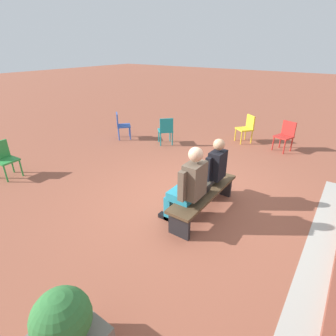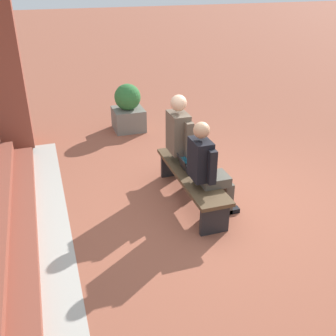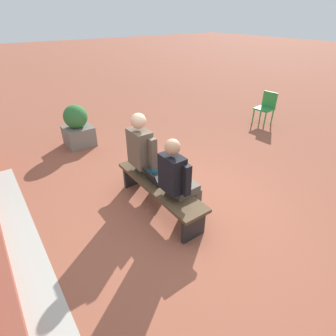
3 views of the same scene
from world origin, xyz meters
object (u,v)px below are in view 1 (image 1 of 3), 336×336
person_student (211,170)px  plastic_chair_far_right (247,127)px  plastic_chair_far_left (4,157)px  person_adult (188,185)px  plastic_chair_near_bench_right (286,134)px  planter (66,336)px  laptop (203,191)px  bench (204,196)px  plastic_chair_by_pillar (121,124)px  plastic_chair_near_bench_left (166,129)px

person_student → plastic_chair_far_right: size_ratio=1.58×
plastic_chair_far_left → person_adult: bearing=101.6°
plastic_chair_near_bench_right → plastic_chair_far_left: bearing=-41.2°
planter → laptop: bearing=-176.2°
laptop → planter: 2.89m
plastic_chair_near_bench_right → plastic_chair_far_right: bearing=-93.4°
plastic_chair_far_right → bench: bearing=10.5°
laptop → plastic_chair_near_bench_right: bearing=174.9°
laptop → plastic_chair_far_left: 4.60m
plastic_chair_near_bench_right → plastic_chair_by_pillar: bearing=-66.9°
plastic_chair_by_pillar → plastic_chair_near_bench_left: size_ratio=1.00×
bench → planter: planter is taller
person_student → plastic_chair_by_pillar: size_ratio=1.58×
plastic_chair_near_bench_left → planter: 6.24m
person_student → plastic_chair_near_bench_left: person_student is taller
plastic_chair_far_right → person_student: bearing=10.5°
plastic_chair_by_pillar → plastic_chair_far_right: bearing=120.7°
person_adult → plastic_chair_far_left: person_adult is taller
person_adult → plastic_chair_near_bench_left: bearing=-139.0°
person_adult → planter: bearing=6.3°
person_student → laptop: 0.51m
person_student → plastic_chair_far_left: size_ratio=1.58×
plastic_chair_far_left → plastic_chair_near_bench_right: bearing=138.8°
bench → plastic_chair_near_bench_left: bearing=-133.6°
person_student → plastic_chair_far_left: bearing=-68.5°
person_student → plastic_chair_far_right: (-3.85, -0.71, -0.23)m
bench → laptop: 0.17m
plastic_chair_by_pillar → planter: (5.16, 4.40, -0.04)m
person_adult → plastic_chair_by_pillar: (-2.64, -4.12, -0.27)m
plastic_chair_near_bench_left → plastic_chair_far_right: bearing=130.9°
bench → plastic_chair_near_bench_left: size_ratio=2.14×
bench → plastic_chair_far_left: 4.61m
person_student → plastic_chair_far_left: (1.71, -4.34, -0.23)m
bench → person_student: (-0.37, -0.07, 0.35)m
plastic_chair_by_pillar → plastic_chair_far_left: same height
person_student → planter: person_student is taller
person_adult → plastic_chair_near_bench_right: person_adult is taller
person_student → planter: size_ratio=1.41×
person_adult → plastic_chair_far_left: bearing=-78.4°
plastic_chair_far_right → plastic_chair_far_left: (5.55, -3.63, 0.00)m
plastic_chair_near_bench_left → person_adult: bearing=41.0°
person_adult → bench: bearing=170.8°
plastic_chair_far_right → plastic_chair_by_pillar: bearing=-59.3°
person_student → plastic_chair_near_bench_right: person_student is taller
person_adult → plastic_chair_far_right: (-4.67, -0.71, -0.27)m
plastic_chair_far_right → plastic_chair_near_bench_left: bearing=-49.1°
person_student → plastic_chair_by_pillar: 4.52m
laptop → plastic_chair_near_bench_right: 4.25m
plastic_chair_near_bench_right → planter: size_ratio=0.89×
plastic_chair_far_right → plastic_chair_near_bench_left: (1.65, -1.91, 0.00)m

